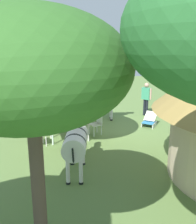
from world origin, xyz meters
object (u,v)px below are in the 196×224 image
shade_umbrella (67,68)px  acacia_tree_behind_hut (30,69)px  patio_dining_table (69,124)px  guest_beside_umbrella (46,108)px  zebra_nearest_camera (101,100)px  patio_chair_near_hut (97,122)px  zebra_by_umbrella (76,141)px  patio_chair_east_end (37,133)px  striped_lounge_chair (149,121)px  standing_watcher (146,96)px

shade_umbrella → acacia_tree_behind_hut: size_ratio=0.91×
shade_umbrella → patio_dining_table: size_ratio=2.50×
guest_beside_umbrella → zebra_nearest_camera: size_ratio=0.74×
patio_chair_near_hut → zebra_by_umbrella: bearing=139.1°
guest_beside_umbrella → zebra_by_umbrella: 4.51m
shade_umbrella → guest_beside_umbrella: 2.69m
patio_chair_east_end → guest_beside_umbrella: 2.17m
patio_chair_near_hut → acacia_tree_behind_hut: acacia_tree_behind_hut is taller
shade_umbrella → patio_chair_east_end: (1.22, 0.44, -2.34)m
shade_umbrella → patio_dining_table: 2.20m
guest_beside_umbrella → zebra_by_umbrella: guest_beside_umbrella is taller
guest_beside_umbrella → striped_lounge_chair: bearing=-37.9°
patio_chair_east_end → standing_watcher: 6.40m
shade_umbrella → guest_beside_umbrella: size_ratio=2.55×
patio_chair_near_hut → standing_watcher: bearing=-72.1°
standing_watcher → striped_lounge_chair: (0.45, 1.77, -0.80)m
patio_chair_near_hut → zebra_by_umbrella: (1.18, 3.20, 0.50)m
patio_dining_table → zebra_nearest_camera: bearing=-125.0°
striped_lounge_chair → zebra_nearest_camera: (2.01, -1.44, 0.78)m
patio_chair_near_hut → acacia_tree_behind_hut: bearing=140.5°
patio_chair_near_hut → patio_chair_east_end: same height
patio_chair_near_hut → zebra_nearest_camera: 2.22m
patio_chair_near_hut → patio_chair_east_end: 2.59m
patio_chair_east_end → zebra_nearest_camera: (-3.00, -2.98, 0.51)m
patio_chair_east_end → guest_beside_umbrella: bearing=151.6°
zebra_nearest_camera → guest_beside_umbrella: bearing=-65.7°
striped_lounge_chair → guest_beside_umbrella: bearing=30.2°
standing_watcher → zebra_nearest_camera: size_ratio=0.83×
striped_lounge_chair → acacia_tree_behind_hut: 8.80m
patio_dining_table → patio_chair_east_end: 1.30m
patio_chair_east_end → standing_watcher: standing_watcher is taller
guest_beside_umbrella → zebra_by_umbrella: bearing=-109.1°
guest_beside_umbrella → zebra_nearest_camera: (-2.68, -0.88, 0.09)m
patio_chair_near_hut → patio_chair_east_end: bearing=89.5°
patio_chair_east_end → shade_umbrella: bearing=90.0°
shade_umbrella → zebra_by_umbrella: (-0.04, 2.75, -1.84)m
shade_umbrella → standing_watcher: size_ratio=2.27×
standing_watcher → acacia_tree_behind_hut: size_ratio=0.40×
patio_chair_east_end → acacia_tree_behind_hut: size_ratio=0.20×
shade_umbrella → standing_watcher: 5.43m
striped_lounge_chair → standing_watcher: bearing=-67.1°
guest_beside_umbrella → patio_dining_table: bearing=-92.7°
striped_lounge_chair → zebra_nearest_camera: 2.59m
standing_watcher → zebra_by_umbrella: (4.20, 5.62, -0.04)m
guest_beside_umbrella → standing_watcher: (-5.14, -1.21, 0.12)m
patio_dining_table → standing_watcher: 5.13m
guest_beside_umbrella → acacia_tree_behind_hut: size_ratio=0.36×
zebra_nearest_camera → zebra_by_umbrella: bearing=-12.1°
striped_lounge_chair → shade_umbrella: bearing=53.3°
shade_umbrella → standing_watcher: bearing=-145.9°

